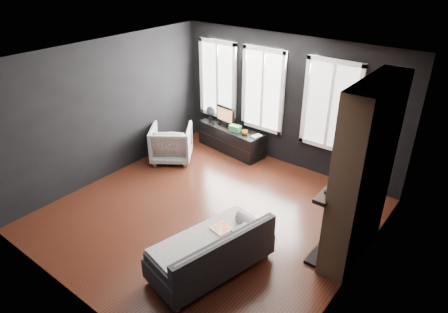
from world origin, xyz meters
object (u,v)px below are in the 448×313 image
Objects in this scene: sofa at (211,248)px; monitor at (226,115)px; armchair at (171,141)px; book at (254,130)px; media_console at (231,139)px; mug at (245,132)px; mantel_vase at (357,160)px.

monitor reaches higher than sofa.
armchair is 1.80m from book.
media_console is 0.74m from book.
mug is (0.46, -0.12, 0.34)m from media_console.
book is (0.63, -0.02, 0.39)m from media_console.
book is (0.18, 0.10, 0.05)m from mug.
monitor is (-2.27, 3.29, 0.42)m from sofa.
sofa is 1.09× the size of media_console.
book reaches higher than media_console.
media_console is at bearing 135.56° from sofa.
mantel_vase is (3.25, -1.19, 1.03)m from media_console.
book is at bearing 29.81° from mug.
mug reaches higher than media_console.
armchair is 3.92× the size of book.
mug is 0.57× the size of book.
armchair is 1.60m from mug.
armchair is at bearing 156.50° from sofa.
media_console is 0.56m from monitor.
armchair is (-2.82, 2.08, 0.05)m from sofa.
sofa is at bearing -46.62° from monitor.
media_console is 0.58m from mug.
armchair is at bearing -140.69° from book.
sofa is 10.03× the size of mantel_vase.
mantel_vase is at bearing -12.67° from media_console.
media_console is (-2.07, 3.24, -0.10)m from sofa.
monitor is at bearing -150.63° from armchair.
monitor is 3.04× the size of mantel_vase.
armchair is 0.53× the size of media_console.
book is at bearing 3.73° from monitor.
mantel_vase reaches higher than armchair.
monitor is at bearing 165.17° from mug.
media_console is 3.61m from mantel_vase.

